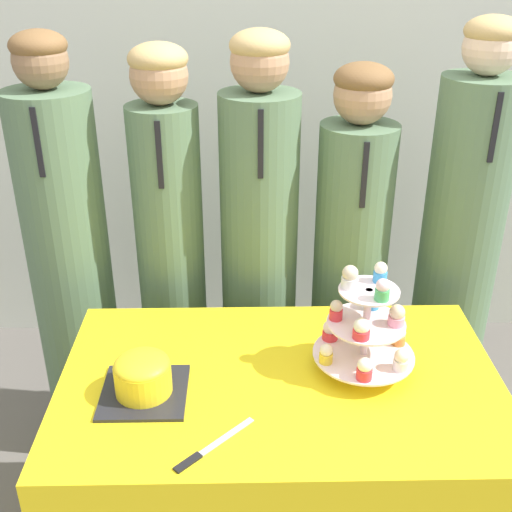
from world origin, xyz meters
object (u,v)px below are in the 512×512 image
(student_1, at_px, (172,268))
(student_3, at_px, (349,277))
(student_2, at_px, (259,267))
(student_4, at_px, (457,263))
(cake_knife, at_px, (202,453))
(round_cake, at_px, (143,376))
(cupcake_stand, at_px, (366,326))
(student_0, at_px, (71,272))

(student_1, xyz_separation_m, student_3, (0.65, 0.00, -0.05))
(student_2, distance_m, student_4, 0.72)
(student_4, bearing_deg, student_3, -180.00)
(cake_knife, bearing_deg, student_1, 55.50)
(round_cake, xyz_separation_m, student_4, (1.05, 0.70, -0.03))
(cupcake_stand, relative_size, student_2, 0.20)
(cupcake_stand, xyz_separation_m, student_1, (-0.60, 0.59, -0.13))
(cupcake_stand, bearing_deg, cake_knife, -143.27)
(student_0, bearing_deg, student_1, -0.00)
(student_2, bearing_deg, student_4, 0.00)
(round_cake, relative_size, student_0, 0.14)
(student_0, bearing_deg, student_2, -0.00)
(student_2, distance_m, student_3, 0.34)
(student_0, xyz_separation_m, student_4, (1.41, -0.00, 0.02))
(student_2, bearing_deg, student_1, -180.00)
(student_2, bearing_deg, round_cake, -115.03)
(student_2, relative_size, student_4, 0.98)
(student_0, bearing_deg, student_4, -0.00)
(round_cake, bearing_deg, student_2, 64.97)
(student_3, bearing_deg, student_0, 180.00)
(cupcake_stand, xyz_separation_m, student_3, (0.05, 0.59, -0.17))
(cupcake_stand, height_order, student_3, student_3)
(student_1, bearing_deg, round_cake, -90.51)
(cake_knife, bearing_deg, student_0, 75.36)
(cake_knife, xyz_separation_m, student_3, (0.49, 0.92, -0.03))
(round_cake, height_order, student_0, student_0)
(student_3, bearing_deg, cupcake_stand, -95.18)
(round_cake, xyz_separation_m, student_0, (-0.36, 0.70, -0.06))
(student_1, bearing_deg, student_4, 0.00)
(cupcake_stand, distance_m, student_2, 0.67)
(round_cake, xyz_separation_m, student_3, (0.66, 0.70, -0.09))
(cake_knife, xyz_separation_m, student_2, (0.16, 0.92, 0.01))
(student_0, relative_size, student_1, 1.02)
(student_3, bearing_deg, student_2, 180.00)
(cake_knife, xyz_separation_m, student_1, (-0.16, 0.92, 0.01))
(cake_knife, bearing_deg, round_cake, 82.25)
(student_2, bearing_deg, cupcake_stand, -64.95)
(student_1, height_order, student_4, student_4)
(round_cake, bearing_deg, student_3, 46.64)
(cupcake_stand, distance_m, student_0, 1.14)
(round_cake, distance_m, student_2, 0.77)
(round_cake, distance_m, cupcake_stand, 0.62)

